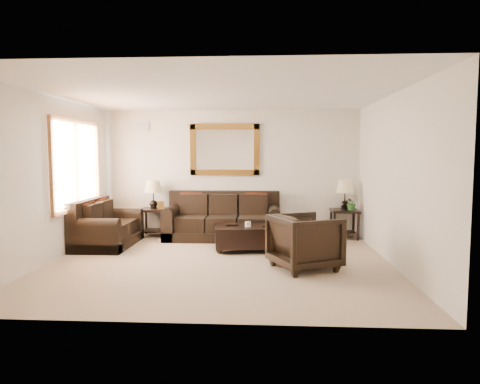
# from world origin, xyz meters

# --- Properties ---
(room) EXTENTS (5.51, 5.01, 2.71)m
(room) POSITION_xyz_m (0.00, 0.00, 1.35)
(room) COLOR #A0856E
(room) RESTS_ON ground
(window) EXTENTS (0.07, 1.96, 1.66)m
(window) POSITION_xyz_m (-2.70, 0.90, 1.55)
(window) COLOR white
(window) RESTS_ON room
(mirror) EXTENTS (1.50, 0.06, 1.10)m
(mirror) POSITION_xyz_m (-0.13, 2.47, 1.85)
(mirror) COLOR #452F0D
(mirror) RESTS_ON room
(air_vent) EXTENTS (0.25, 0.02, 0.18)m
(air_vent) POSITION_xyz_m (-1.90, 2.48, 2.35)
(air_vent) COLOR #999999
(air_vent) RESTS_ON room
(sofa) EXTENTS (2.36, 1.02, 0.97)m
(sofa) POSITION_xyz_m (-0.13, 2.03, 0.35)
(sofa) COLOR black
(sofa) RESTS_ON room
(loveseat) EXTENTS (0.94, 1.59, 0.89)m
(loveseat) POSITION_xyz_m (-2.32, 1.18, 0.33)
(loveseat) COLOR black
(loveseat) RESTS_ON room
(end_table_left) EXTENTS (0.54, 0.54, 1.20)m
(end_table_left) POSITION_xyz_m (-1.63, 2.19, 0.78)
(end_table_left) COLOR black
(end_table_left) RESTS_ON room
(end_table_right) EXTENTS (0.55, 0.55, 1.22)m
(end_table_right) POSITION_xyz_m (2.40, 2.18, 0.79)
(end_table_right) COLOR black
(end_table_right) RESTS_ON room
(coffee_table) EXTENTS (1.41, 0.89, 0.56)m
(coffee_table) POSITION_xyz_m (0.49, 0.91, 0.28)
(coffee_table) COLOR black
(coffee_table) RESTS_ON room
(armchair) EXTENTS (1.14, 1.17, 0.92)m
(armchair) POSITION_xyz_m (1.35, -0.29, 0.46)
(armchair) COLOR black
(armchair) RESTS_ON floor
(potted_plant) EXTENTS (0.37, 0.39, 0.24)m
(potted_plant) POSITION_xyz_m (2.52, 2.08, 0.72)
(potted_plant) COLOR #23571E
(potted_plant) RESTS_ON end_table_right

